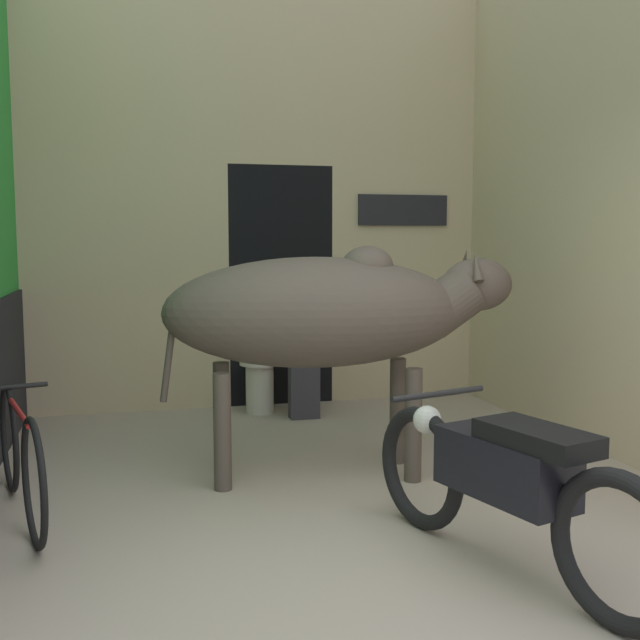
{
  "coord_description": "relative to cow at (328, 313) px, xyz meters",
  "views": [
    {
      "loc": [
        -1.19,
        -2.76,
        1.53
      ],
      "look_at": [
        -0.01,
        1.81,
        1.03
      ],
      "focal_mm": 42.0,
      "sensor_mm": 36.0,
      "label": 1
    }
  ],
  "objects": [
    {
      "name": "ground_plane",
      "position": [
        -0.05,
        -1.86,
        -1.07
      ],
      "size": [
        30.0,
        30.0,
        0.0
      ],
      "primitive_type": "plane",
      "color": "tan"
    },
    {
      "name": "wall_back_with_doorway",
      "position": [
        0.02,
        2.42,
        0.62
      ],
      "size": [
        4.19,
        0.94,
        3.98
      ],
      "color": "#C6B289",
      "rests_on": "ground_plane"
    },
    {
      "name": "wall_right_with_door",
      "position": [
        2.13,
        0.11,
        0.89
      ],
      "size": [
        0.22,
        4.03,
        3.98
      ],
      "color": "#C6B289",
      "rests_on": "ground_plane"
    },
    {
      "name": "cow",
      "position": [
        0.0,
        0.0,
        0.0
      ],
      "size": [
        2.33,
        0.96,
        1.5
      ],
      "color": "#4C4238",
      "rests_on": "ground_plane"
    },
    {
      "name": "motorcycle_near",
      "position": [
        0.42,
        -1.6,
        -0.63
      ],
      "size": [
        0.71,
        1.85,
        0.77
      ],
      "color": "black",
      "rests_on": "ground_plane"
    },
    {
      "name": "bicycle",
      "position": [
        -1.84,
        -0.29,
        -0.73
      ],
      "size": [
        0.54,
        1.59,
        0.68
      ],
      "color": "black",
      "rests_on": "ground_plane"
    },
    {
      "name": "shopkeeper_seated",
      "position": [
        0.21,
        1.69,
        -0.37
      ],
      "size": [
        0.36,
        0.33,
        1.31
      ],
      "color": "#3D3842",
      "rests_on": "ground_plane"
    },
    {
      "name": "plastic_stool",
      "position": [
        -0.13,
        1.87,
        -0.82
      ],
      "size": [
        0.35,
        0.35,
        0.47
      ],
      "color": "beige",
      "rests_on": "ground_plane"
    }
  ]
}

